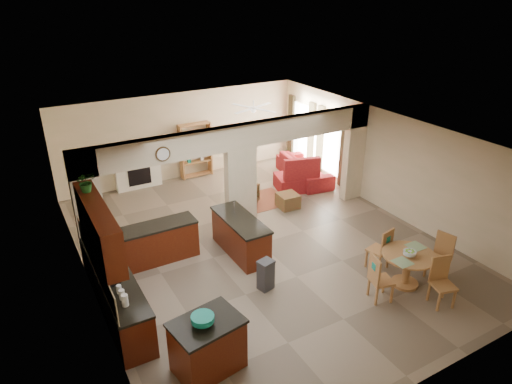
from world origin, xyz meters
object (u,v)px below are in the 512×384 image
kitchen_island (208,345)px  dining_table (408,264)px  sofa (304,169)px  armchair (244,193)px

kitchen_island → dining_table: size_ratio=1.11×
sofa → armchair: size_ratio=3.54×
kitchen_island → dining_table: kitchen_island is taller
sofa → armchair: 2.66m
kitchen_island → armchair: size_ratio=1.79×
dining_table → armchair: size_ratio=1.61×
kitchen_island → dining_table: (4.61, 0.06, 0.01)m
sofa → armchair: bearing=112.3°
dining_table → armchair: 5.30m
dining_table → sofa: 5.99m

